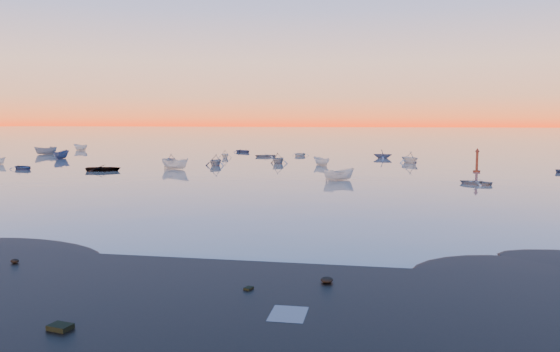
# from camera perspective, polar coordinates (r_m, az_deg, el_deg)

# --- Properties ---
(ground) EXTENTS (600.00, 600.00, 0.00)m
(ground) POSITION_cam_1_polar(r_m,az_deg,el_deg) (128.63, 5.88, 2.96)
(ground) COLOR slate
(ground) RESTS_ON ground
(mud_lobes) EXTENTS (140.00, 6.00, 0.07)m
(mud_lobes) POSITION_cam_1_polar(r_m,az_deg,el_deg) (29.63, -9.60, -7.49)
(mud_lobes) COLOR black
(mud_lobes) RESTS_ON ground
(moored_fleet) EXTENTS (124.00, 58.00, 1.20)m
(moored_fleet) POSITION_cam_1_polar(r_m,az_deg,el_deg) (81.95, 3.33, 1.22)
(moored_fleet) COLOR silver
(moored_fleet) RESTS_ON ground
(boat_near_left) EXTENTS (3.68, 4.06, 0.97)m
(boat_near_left) POSITION_cam_1_polar(r_m,az_deg,el_deg) (81.43, -25.26, 0.62)
(boat_near_left) COLOR #3C4C73
(boat_near_left) RESTS_ON ground
(boat_near_center) EXTENTS (3.40, 4.10, 1.32)m
(boat_near_center) POSITION_cam_1_polar(r_m,az_deg,el_deg) (61.22, 6.16, -0.45)
(boat_near_center) COLOR silver
(boat_near_center) RESTS_ON ground
(channel_marker) EXTENTS (0.90, 0.90, 3.20)m
(channel_marker) POSITION_cam_1_polar(r_m,az_deg,el_deg) (74.60, 19.88, 1.37)
(channel_marker) COLOR #4F1C10
(channel_marker) RESTS_ON ground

